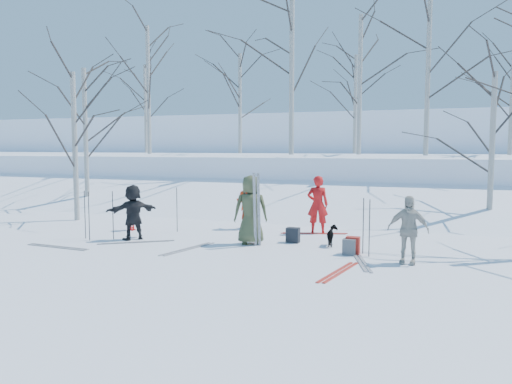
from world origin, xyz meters
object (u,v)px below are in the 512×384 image
at_px(skier_grey_west, 133,212).
at_px(dog, 332,236).
at_px(skier_olive_center, 251,210).
at_px(backpack_red, 353,246).
at_px(skier_redor_behind, 248,203).
at_px(skier_red_seated, 133,216).
at_px(backpack_grey, 349,247).
at_px(skier_cream_east, 408,230).
at_px(skier_red_north, 318,204).
at_px(backpack_dark, 293,235).

xyz_separation_m(skier_grey_west, dog, (5.33, 1.03, -0.50)).
bearing_deg(skier_olive_center, skier_grey_west, -14.01).
bearing_deg(backpack_red, skier_redor_behind, 144.68).
bearing_deg(backpack_red, skier_grey_west, -177.82).
xyz_separation_m(skier_red_seated, backpack_grey, (6.82, -1.19, -0.25)).
bearing_deg(backpack_red, dog, 129.53).
bearing_deg(backpack_red, skier_olive_center, 173.27).
bearing_deg(backpack_grey, skier_redor_behind, 142.93).
bearing_deg(skier_cream_east, skier_grey_west, 179.81).
bearing_deg(skier_red_north, backpack_dark, 69.11).
height_order(skier_red_north, skier_cream_east, skier_red_north).
bearing_deg(skier_red_seated, skier_red_north, -67.35).
relative_size(skier_red_seated, backpack_grey, 2.33).
xyz_separation_m(skier_red_north, backpack_grey, (1.42, -2.71, -0.66)).
distance_m(skier_olive_center, backpack_dark, 1.34).
distance_m(skier_olive_center, skier_redor_behind, 2.54).
bearing_deg(skier_red_north, skier_redor_behind, -13.65).
height_order(skier_redor_behind, backpack_red, skier_redor_behind).
bearing_deg(backpack_red, skier_red_north, 119.88).
relative_size(skier_grey_west, backpack_red, 3.63).
height_order(dog, backpack_grey, dog).
relative_size(skier_olive_center, backpack_red, 4.33).
height_order(skier_red_north, skier_grey_west, skier_red_north).
bearing_deg(skier_grey_west, skier_cream_east, 123.73).
bearing_deg(skier_red_north, skier_olive_center, 49.11).
bearing_deg(backpack_grey, skier_red_seated, 170.11).
height_order(skier_grey_west, dog, skier_grey_west).
height_order(skier_redor_behind, skier_cream_east, skier_redor_behind).
bearing_deg(dog, skier_cream_east, 132.32).
distance_m(skier_grey_west, backpack_red, 6.02).
bearing_deg(skier_red_seated, skier_cream_east, -94.28).
bearing_deg(skier_red_seated, skier_olive_center, -93.24).
distance_m(backpack_red, backpack_grey, 0.14).
distance_m(skier_redor_behind, skier_cream_east, 5.95).
distance_m(skier_redor_behind, backpack_dark, 2.71).
relative_size(skier_redor_behind, dog, 2.53).
height_order(backpack_red, backpack_grey, backpack_red).
distance_m(skier_olive_center, skier_red_seated, 4.24).
bearing_deg(backpack_dark, skier_redor_behind, 138.75).
bearing_deg(skier_red_seated, backpack_red, -91.91).
height_order(skier_red_seated, skier_cream_east, skier_cream_east).
bearing_deg(skier_olive_center, skier_red_north, -142.34).
xyz_separation_m(skier_redor_behind, backpack_grey, (3.67, -2.77, -0.61)).
bearing_deg(backpack_dark, skier_red_seated, 178.21).
relative_size(skier_redor_behind, backpack_dark, 4.01).
distance_m(skier_cream_east, backpack_grey, 1.52).
distance_m(skier_red_seated, skier_grey_west, 1.60).
relative_size(skier_red_north, dog, 2.69).
relative_size(skier_olive_center, skier_grey_west, 1.19).
height_order(skier_redor_behind, skier_red_seated, skier_redor_behind).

